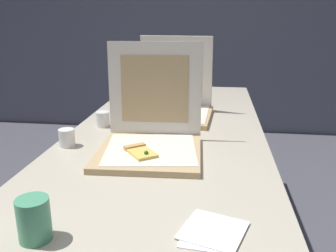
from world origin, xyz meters
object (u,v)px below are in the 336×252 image
Objects in this scene: pizza_box_front at (150,137)px; pizza_box_middle at (173,105)px; table at (168,139)px; cup_white_mid at (103,119)px; cup_white_near_left at (67,138)px; napkin_pile at (210,232)px; cup_printed_front at (34,219)px.

pizza_box_middle is at bearing 84.60° from pizza_box_front.
cup_white_mid is (-0.30, -0.01, 0.08)m from table.
pizza_box_front is 5.80× the size of cup_white_mid.
pizza_box_middle is at bearing 54.12° from cup_white_near_left.
table is at bearing 37.44° from cup_white_near_left.
cup_white_near_left is at bearing -102.47° from cup_white_mid.
cup_white_mid is at bearing -139.60° from pizza_box_middle.
cup_white_mid is (-0.30, -0.23, -0.02)m from pizza_box_middle.
pizza_box_middle is at bearing 101.66° from napkin_pile.
pizza_box_front is 0.61m from cup_printed_front.
table is 0.83m from napkin_pile.
pizza_box_middle is at bearing 80.28° from cup_printed_front.
cup_white_mid is at bearing 122.67° from napkin_pile.
pizza_box_front is 0.51m from pizza_box_middle.
table is 0.31m from cup_white_mid.
table is 5.12× the size of pizza_box_middle.
table is at bearing 77.69° from cup_printed_front.
table is 0.46m from cup_white_near_left.
table is at bearing 1.22° from cup_white_mid.
cup_white_mid is (-0.27, 0.28, -0.02)m from pizza_box_front.
table is at bearing -85.62° from pizza_box_middle.
cup_white_mid reaches higher than table.
pizza_box_front is 1.01× the size of pizza_box_middle.
pizza_box_middle is 5.76× the size of cup_white_near_left.
pizza_box_front reaches higher than pizza_box_middle.
pizza_box_front reaches higher than cup_white_mid.
pizza_box_middle reaches higher than cup_white_near_left.
cup_white_near_left is (-0.33, 0.01, -0.02)m from pizza_box_front.
cup_printed_front is at bearing -82.67° from cup_white_mid.
pizza_box_middle is 1.11m from cup_printed_front.
pizza_box_middle is at bearing 90.94° from table.
pizza_box_front reaches higher than cup_printed_front.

